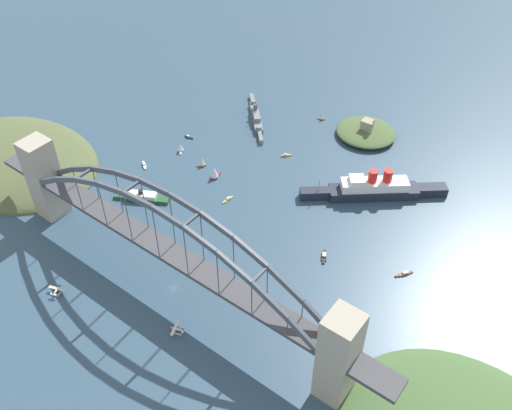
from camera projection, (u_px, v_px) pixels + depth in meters
name	position (u px, v px, depth m)	size (l,w,h in m)	color
ground_plane	(173.00, 287.00, 331.62)	(1400.00, 1400.00, 0.00)	#334C60
harbor_arch_bridge	(168.00, 251.00, 311.14)	(281.22, 16.98, 69.23)	#ADA38E
headland_west_shore	(13.00, 162.00, 421.81)	(140.74, 104.06, 23.36)	#515B38
ocean_liner	(375.00, 189.00, 389.08)	(83.23, 71.54, 21.74)	#1E2333
naval_cruiser	(256.00, 116.00, 463.17)	(51.40, 53.14, 17.36)	slate
harbor_ferry_steamer	(142.00, 197.00, 388.71)	(36.63, 24.02, 7.89)	#23512D
fort_island_mid_harbor	(366.00, 132.00, 444.79)	(46.75, 44.59, 15.46)	#4C6038
seaplane_taxiing_near_bridge	(177.00, 330.00, 307.04)	(8.74, 9.85, 4.66)	#B7B7B2
seaplane_second_in_formation	(57.00, 291.00, 327.19)	(10.61, 7.86, 4.81)	#B7B7B2
small_boat_0	(214.00, 172.00, 404.42)	(5.70, 10.26, 11.95)	#B2231E
small_boat_1	(322.00, 116.00, 462.80)	(5.98, 4.34, 6.54)	brown
small_boat_2	(180.00, 148.00, 429.19)	(6.53, 7.19, 8.10)	silver
small_boat_3	(324.00, 256.00, 349.29)	(7.04, 11.11, 2.24)	black
small_boat_4	(144.00, 165.00, 417.92)	(9.09, 6.85, 2.06)	silver
small_boat_5	(202.00, 162.00, 415.79)	(5.96, 6.64, 8.61)	brown
small_boat_6	(404.00, 274.00, 338.62)	(7.63, 10.35, 2.09)	brown
small_boat_7	(189.00, 137.00, 444.81)	(7.89, 2.13, 2.21)	black
small_boat_8	(286.00, 155.00, 426.78)	(5.78, 6.08, 2.23)	gold
small_boat_9	(228.00, 199.00, 389.20)	(2.59, 9.69, 2.12)	gold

